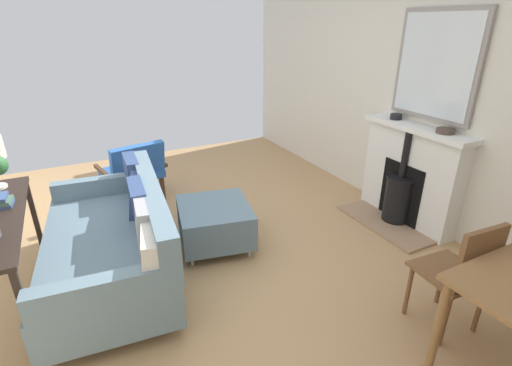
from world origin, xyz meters
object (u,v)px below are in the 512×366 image
at_px(sofa, 117,240).
at_px(armchair_accent, 134,169).
at_px(fireplace, 408,180).
at_px(mantel_bowl_near, 396,116).
at_px(dining_chair_near_fireplace, 463,270).
at_px(ottoman, 215,222).
at_px(mantel_bowl_far, 445,130).

relative_size(sofa, armchair_accent, 2.38).
distance_m(fireplace, mantel_bowl_near, 0.68).
distance_m(fireplace, dining_chair_near_fireplace, 1.60).
height_order(ottoman, armchair_accent, armchair_accent).
height_order(fireplace, mantel_bowl_far, mantel_bowl_far).
relative_size(mantel_bowl_near, sofa, 0.07).
distance_m(fireplace, armchair_accent, 3.02).
height_order(mantel_bowl_far, dining_chair_near_fireplace, mantel_bowl_far).
height_order(mantel_bowl_near, sofa, mantel_bowl_near).
bearing_deg(mantel_bowl_near, fireplace, 86.00).
bearing_deg(dining_chair_near_fireplace, mantel_bowl_far, -133.59).
relative_size(sofa, ottoman, 2.29).
relative_size(fireplace, mantel_bowl_far, 7.27).
xyz_separation_m(mantel_bowl_near, sofa, (2.88, -0.07, -0.72)).
height_order(sofa, ottoman, sofa).
xyz_separation_m(mantel_bowl_near, ottoman, (2.00, -0.16, -0.83)).
xyz_separation_m(fireplace, sofa, (2.86, -0.36, -0.12)).
distance_m(mantel_bowl_far, ottoman, 2.29).
relative_size(ottoman, armchair_accent, 1.04).
bearing_deg(fireplace, mantel_bowl_far, 94.00).
xyz_separation_m(mantel_bowl_near, dining_chair_near_fireplace, (0.96, 1.60, -0.57)).
height_order(fireplace, mantel_bowl_near, mantel_bowl_near).
height_order(mantel_bowl_far, sofa, mantel_bowl_far).
bearing_deg(sofa, armchair_accent, -106.01).
bearing_deg(ottoman, dining_chair_near_fireplace, 120.64).
bearing_deg(dining_chair_near_fireplace, ottoman, -59.36).
height_order(fireplace, ottoman, fireplace).
bearing_deg(ottoman, armchair_accent, -69.25).
distance_m(fireplace, mantel_bowl_far, 0.67).
height_order(mantel_bowl_far, armchair_accent, mantel_bowl_far).
height_order(mantel_bowl_near, armchair_accent, mantel_bowl_near).
relative_size(fireplace, mantel_bowl_near, 9.64).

